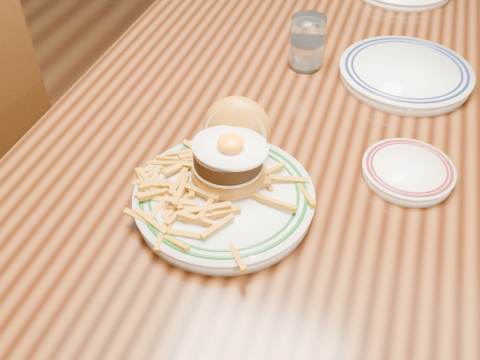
% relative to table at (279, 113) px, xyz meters
% --- Properties ---
extents(floor, '(6.00, 6.00, 0.00)m').
position_rel_table_xyz_m(floor, '(0.00, 0.00, -0.66)').
color(floor, black).
rests_on(floor, ground).
extents(table, '(0.85, 1.60, 0.75)m').
position_rel_table_xyz_m(table, '(0.00, 0.00, 0.00)').
color(table, black).
rests_on(table, floor).
extents(main_plate, '(0.30, 0.31, 0.14)m').
position_rel_table_xyz_m(main_plate, '(0.00, -0.38, 0.13)').
color(main_plate, silver).
rests_on(main_plate, table).
extents(side_plate, '(0.16, 0.16, 0.02)m').
position_rel_table_xyz_m(side_plate, '(0.29, -0.23, 0.10)').
color(side_plate, silver).
rests_on(side_plate, table).
extents(rear_plate, '(0.29, 0.29, 0.03)m').
position_rel_table_xyz_m(rear_plate, '(0.26, 0.09, 0.11)').
color(rear_plate, silver).
rests_on(rear_plate, table).
extents(water_glass, '(0.08, 0.08, 0.12)m').
position_rel_table_xyz_m(water_glass, '(0.04, 0.08, 0.14)').
color(water_glass, white).
rests_on(water_glass, table).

